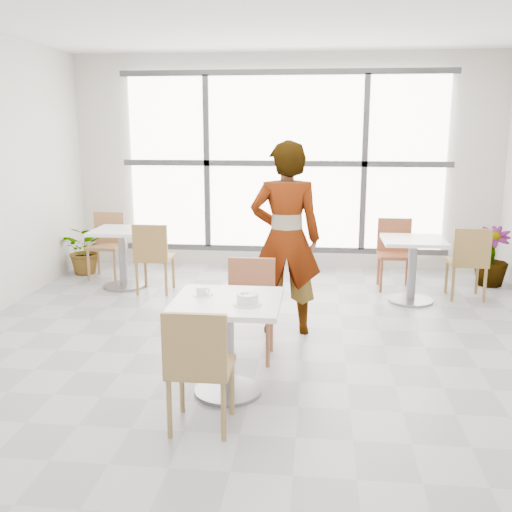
# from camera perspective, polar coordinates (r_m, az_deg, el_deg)

# --- Properties ---
(floor) EXTENTS (7.00, 7.00, 0.00)m
(floor) POSITION_cam_1_polar(r_m,az_deg,el_deg) (5.28, 0.35, -9.93)
(floor) COLOR #9E9EA5
(floor) RESTS_ON ground
(wall_back) EXTENTS (6.00, 0.00, 6.00)m
(wall_back) POSITION_cam_1_polar(r_m,az_deg,el_deg) (8.39, 2.82, 8.99)
(wall_back) COLOR silver
(wall_back) RESTS_ON ground
(wall_front) EXTENTS (6.00, 0.00, 6.00)m
(wall_front) POSITION_cam_1_polar(r_m,az_deg,el_deg) (1.53, -13.03, -7.67)
(wall_front) COLOR silver
(wall_front) RESTS_ON ground
(window) EXTENTS (4.60, 0.07, 2.52)m
(window) POSITION_cam_1_polar(r_m,az_deg,el_deg) (8.32, 2.79, 8.96)
(window) COLOR white
(window) RESTS_ON ground
(main_table) EXTENTS (0.80, 0.80, 0.75)m
(main_table) POSITION_cam_1_polar(r_m,az_deg,el_deg) (4.47, -2.79, -7.03)
(main_table) COLOR white
(main_table) RESTS_ON ground
(chair_near) EXTENTS (0.42, 0.42, 0.87)m
(chair_near) POSITION_cam_1_polar(r_m,az_deg,el_deg) (3.94, -5.61, -10.19)
(chair_near) COLOR #9F7F4A
(chair_near) RESTS_ON ground
(chair_far) EXTENTS (0.42, 0.42, 0.87)m
(chair_far) POSITION_cam_1_polar(r_m,az_deg,el_deg) (5.21, -0.56, -4.40)
(chair_far) COLOR #A26040
(chair_far) RESTS_ON ground
(oatmeal_bowl) EXTENTS (0.21, 0.21, 0.09)m
(oatmeal_bowl) POSITION_cam_1_polar(r_m,az_deg,el_deg) (4.27, -0.82, -4.17)
(oatmeal_bowl) COLOR white
(oatmeal_bowl) RESTS_ON main_table
(coffee_cup) EXTENTS (0.16, 0.13, 0.07)m
(coffee_cup) POSITION_cam_1_polar(r_m,az_deg,el_deg) (4.51, -5.27, -3.45)
(coffee_cup) COLOR white
(coffee_cup) RESTS_ON main_table
(person) EXTENTS (0.72, 0.51, 1.89)m
(person) POSITION_cam_1_polar(r_m,az_deg,el_deg) (5.70, 2.90, 1.66)
(person) COLOR black
(person) RESTS_ON ground
(bg_table_left) EXTENTS (0.70, 0.70, 0.75)m
(bg_table_left) POSITION_cam_1_polar(r_m,az_deg,el_deg) (7.59, -12.81, 0.59)
(bg_table_left) COLOR white
(bg_table_left) RESTS_ON ground
(bg_table_right) EXTENTS (0.70, 0.70, 0.75)m
(bg_table_right) POSITION_cam_1_polar(r_m,az_deg,el_deg) (7.02, 14.92, -0.48)
(bg_table_right) COLOR white
(bg_table_right) RESTS_ON ground
(bg_chair_left_near) EXTENTS (0.42, 0.42, 0.87)m
(bg_chair_left_near) POSITION_cam_1_polar(r_m,az_deg,el_deg) (7.23, -9.97, 0.24)
(bg_chair_left_near) COLOR olive
(bg_chair_left_near) RESTS_ON ground
(bg_chair_left_far) EXTENTS (0.42, 0.42, 0.87)m
(bg_chair_left_far) POSITION_cam_1_polar(r_m,az_deg,el_deg) (8.20, -14.20, 1.49)
(bg_chair_left_far) COLOR #A57049
(bg_chair_left_far) RESTS_ON ground
(bg_chair_right_near) EXTENTS (0.42, 0.42, 0.87)m
(bg_chair_right_near) POSITION_cam_1_polar(r_m,az_deg,el_deg) (7.30, 19.93, -0.21)
(bg_chair_right_near) COLOR olive
(bg_chair_right_near) RESTS_ON ground
(bg_chair_right_far) EXTENTS (0.42, 0.42, 0.87)m
(bg_chair_right_far) POSITION_cam_1_polar(r_m,az_deg,el_deg) (7.61, 13.29, 0.70)
(bg_chair_right_far) COLOR #995133
(bg_chair_right_far) RESTS_ON ground
(plant_left) EXTENTS (0.73, 0.68, 0.67)m
(plant_left) POSITION_cam_1_polar(r_m,az_deg,el_deg) (8.46, -16.14, 0.58)
(plant_left) COLOR #458040
(plant_left) RESTS_ON ground
(plant_right) EXTENTS (0.53, 0.53, 0.76)m
(plant_right) POSITION_cam_1_polar(r_m,az_deg,el_deg) (8.10, 21.84, -0.04)
(plant_right) COLOR #4D7635
(plant_right) RESTS_ON ground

